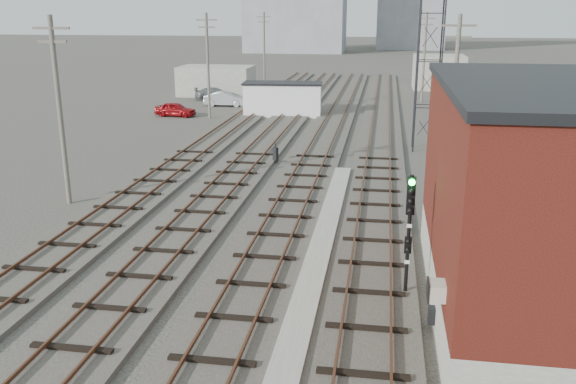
% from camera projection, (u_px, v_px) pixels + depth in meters
% --- Properties ---
extents(ground, '(320.00, 320.00, 0.00)m').
position_uv_depth(ground, '(360.00, 98.00, 66.19)').
color(ground, '#282621').
rests_on(ground, ground).
extents(track_right, '(3.20, 90.00, 0.39)m').
position_uv_depth(track_right, '(380.00, 136.00, 45.91)').
color(track_right, '#332D28').
rests_on(track_right, ground).
extents(track_mid_right, '(3.20, 90.00, 0.39)m').
position_uv_depth(track_mid_right, '(327.00, 134.00, 46.52)').
color(track_mid_right, '#332D28').
rests_on(track_mid_right, ground).
extents(track_mid_left, '(3.20, 90.00, 0.39)m').
position_uv_depth(track_mid_left, '(276.00, 132.00, 47.12)').
color(track_mid_left, '#332D28').
rests_on(track_mid_left, ground).
extents(track_left, '(3.20, 90.00, 0.39)m').
position_uv_depth(track_left, '(226.00, 131.00, 47.72)').
color(track_left, '#332D28').
rests_on(track_left, ground).
extents(platform_curb, '(0.90, 28.00, 0.26)m').
position_uv_depth(platform_curb, '(316.00, 265.00, 22.56)').
color(platform_curb, gray).
rests_on(platform_curb, ground).
extents(brick_building, '(6.54, 12.20, 7.22)m').
position_uv_depth(brick_building, '(538.00, 200.00, 18.60)').
color(brick_building, gray).
rests_on(brick_building, ground).
extents(lattice_tower, '(1.60, 1.60, 15.00)m').
position_uv_depth(lattice_tower, '(431.00, 37.00, 39.56)').
color(lattice_tower, black).
rests_on(lattice_tower, ground).
extents(utility_pole_left_a, '(1.80, 0.24, 9.00)m').
position_uv_depth(utility_pole_left_a, '(59.00, 107.00, 28.85)').
color(utility_pole_left_a, '#595147').
rests_on(utility_pole_left_a, ground).
extents(utility_pole_left_b, '(1.80, 0.24, 9.00)m').
position_uv_depth(utility_pole_left_b, '(208.00, 63.00, 52.51)').
color(utility_pole_left_b, '#595147').
rests_on(utility_pole_left_b, ground).
extents(utility_pole_left_c, '(1.80, 0.24, 9.00)m').
position_uv_depth(utility_pole_left_c, '(264.00, 47.00, 76.16)').
color(utility_pole_left_c, '#595147').
rests_on(utility_pole_left_c, ground).
extents(utility_pole_right_a, '(1.80, 0.24, 9.00)m').
position_uv_depth(utility_pole_right_a, '(454.00, 93.00, 33.56)').
color(utility_pole_right_a, '#595147').
rests_on(utility_pole_right_a, ground).
extents(utility_pole_right_b, '(1.80, 0.24, 9.00)m').
position_uv_depth(utility_pole_right_b, '(424.00, 55.00, 61.94)').
color(utility_pole_right_b, '#595147').
rests_on(utility_pole_right_b, ground).
extents(shed_left, '(8.00, 5.00, 3.20)m').
position_uv_depth(shed_left, '(216.00, 81.00, 68.14)').
color(shed_left, gray).
rests_on(shed_left, ground).
extents(shed_right, '(6.00, 6.00, 4.00)m').
position_uv_depth(shed_right, '(438.00, 72.00, 73.72)').
color(shed_right, gray).
rests_on(shed_right, ground).
extents(signal_mast, '(0.40, 0.41, 4.20)m').
position_uv_depth(signal_mast, '(409.00, 226.00, 19.66)').
color(signal_mast, gray).
rests_on(signal_mast, ground).
extents(switch_stand, '(0.35, 0.35, 1.16)m').
position_uv_depth(switch_stand, '(276.00, 154.00, 38.04)').
color(switch_stand, black).
rests_on(switch_stand, ground).
extents(site_trailer, '(7.32, 3.65, 2.98)m').
position_uv_depth(site_trailer, '(283.00, 99.00, 54.97)').
color(site_trailer, white).
rests_on(site_trailer, ground).
extents(car_red, '(3.83, 1.85, 1.26)m').
position_uv_depth(car_red, '(175.00, 109.00, 54.75)').
color(car_red, '#9B0E12').
rests_on(car_red, ground).
extents(car_silver, '(4.30, 1.62, 1.40)m').
position_uv_depth(car_silver, '(226.00, 99.00, 60.58)').
color(car_silver, '#AEB2B7').
rests_on(car_silver, ground).
extents(car_grey, '(4.71, 2.64, 1.29)m').
position_uv_depth(car_grey, '(216.00, 94.00, 64.76)').
color(car_grey, slate).
rests_on(car_grey, ground).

